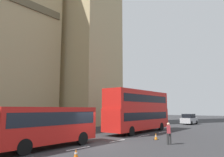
{
  "coord_description": "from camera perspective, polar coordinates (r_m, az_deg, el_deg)",
  "views": [
    {
      "loc": [
        -12.45,
        -11.49,
        2.79
      ],
      "look_at": [
        6.86,
        3.73,
        6.28
      ],
      "focal_mm": 34.15,
      "sensor_mm": 36.0,
      "label": 1
    }
  ],
  "objects": [
    {
      "name": "ground_plane",
      "position": [
        17.17,
        -4.62,
        -17.39
      ],
      "size": [
        160.0,
        160.0,
        0.0
      ],
      "primitive_type": "plane",
      "color": "#333335"
    },
    {
      "name": "traffic_cone_west",
      "position": [
        12.74,
        -9.63,
        -19.3
      ],
      "size": [
        0.36,
        0.36,
        0.58
      ],
      "color": "black",
      "rests_on": "ground_plane"
    },
    {
      "name": "traffic_cone_middle",
      "position": [
        20.39,
        11.68,
        -14.97
      ],
      "size": [
        0.36,
        0.36,
        0.58
      ],
      "color": "black",
      "rests_on": "ground_plane"
    },
    {
      "name": "lane_centre_marking",
      "position": [
        15.99,
        -8.94,
        -18.0
      ],
      "size": [
        29.8,
        0.16,
        0.01
      ],
      "color": "silver",
      "rests_on": "ground_plane"
    },
    {
      "name": "pedestrian_near_cones",
      "position": [
        17.9,
        14.94,
        -13.82
      ],
      "size": [
        0.47,
        0.41,
        1.69
      ],
      "color": "#333333",
      "rests_on": "ground_plane"
    },
    {
      "name": "sedan_lead",
      "position": [
        41.54,
        19.95,
        -10.19
      ],
      "size": [
        4.4,
        1.86,
        1.85
      ],
      "color": "#B7B7BC",
      "rests_on": "ground_plane"
    },
    {
      "name": "double_decker_bus",
      "position": [
        26.11,
        7.22,
        -8.18
      ],
      "size": [
        10.99,
        2.54,
        4.9
      ],
      "color": "red",
      "rests_on": "ground_plane"
    }
  ]
}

